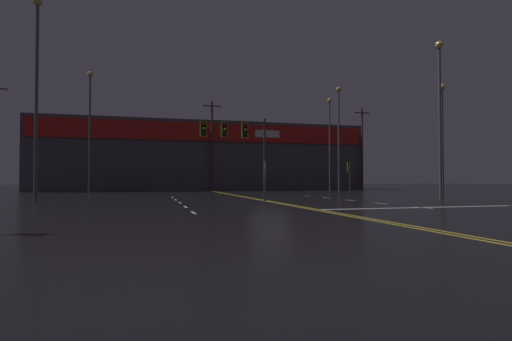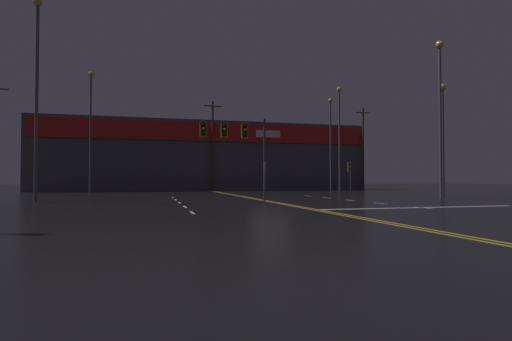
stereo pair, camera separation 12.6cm
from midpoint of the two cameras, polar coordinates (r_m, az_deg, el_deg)
name	(u,v)px [view 1 (the left image)]	position (r m, az deg, el deg)	size (l,w,h in m)	color
ground_plane	(270,202)	(24.82, 1.86, -4.45)	(200.00, 200.00, 0.00)	black
road_markings	(296,202)	(23.80, 5.57, -4.57)	(16.38, 60.00, 0.01)	gold
traffic_signal_median	(234,136)	(24.88, -3.31, 5.01)	(4.60, 0.36, 5.24)	#38383D
traffic_signal_corner_northeast	(349,170)	(41.37, 13.12, 0.02)	(0.42, 0.36, 3.14)	#38383D
streetlight_near_left	(442,124)	(34.98, 24.95, 6.03)	(0.56, 0.56, 8.96)	#59595E
streetlight_near_right	(330,133)	(50.91, 10.41, 5.27)	(0.56, 0.56, 11.58)	#59595E
streetlight_median_approach	(339,127)	(44.68, 11.65, 6.16)	(0.56, 0.56, 11.52)	#59595E
streetlight_far_left	(90,118)	(43.25, -22.73, 6.94)	(0.56, 0.56, 12.16)	#59595E
streetlight_far_right	(37,75)	(27.98, -28.96, 11.81)	(0.56, 0.56, 12.42)	#59595E
streetlight_far_median	(440,100)	(31.71, 24.66, 9.11)	(0.56, 0.56, 11.29)	#59595E
building_backdrop	(204,157)	(54.07, -7.46, 1.88)	(41.63, 10.23, 8.70)	#4C4C51
utility_pole_row	(201,143)	(48.64, -7.98, 3.94)	(45.80, 0.26, 11.67)	#4C3828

